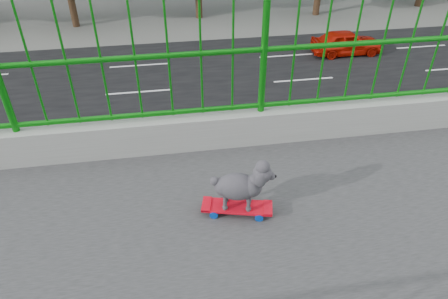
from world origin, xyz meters
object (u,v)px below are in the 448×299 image
Objects in this scene: skateboard at (237,208)px; poodle at (241,185)px; car_1 at (111,171)px; car_5 at (273,227)px; car_0 at (357,220)px; car_4 at (346,42)px.

poodle is at bearing 90.00° from skateboard.
car_1 reaches higher than car_5.
car_5 is (0.00, -2.46, 0.13)m from car_0.
skateboard is 0.11× the size of car_1.
skateboard is at bearing 152.18° from car_4.
poodle is (0.01, 0.02, 0.22)m from skateboard.
car_0 is 0.81× the size of car_5.
skateboard reaches higher than car_4.
car_1 is at bearing -114.70° from car_0.
car_1 is (-8.69, -2.35, -6.26)m from skateboard.
car_4 is at bearing 128.64° from car_1.
car_4 is at bearing 149.61° from car_5.
car_1 is (-8.70, -2.38, -6.47)m from poodle.
skateboard is at bearing -90.00° from poodle.
car_5 is at bearing 172.84° from skateboard.
poodle is 0.11× the size of car_4.
car_0 is at bearing 154.21° from skateboard.
car_0 is 0.80× the size of car_1.
poodle is 0.11× the size of car_0.
car_4 is (-18.29, 9.65, -6.40)m from skateboard.
car_0 is 7.66m from car_1.
car_1 is at bearing -125.42° from car_5.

